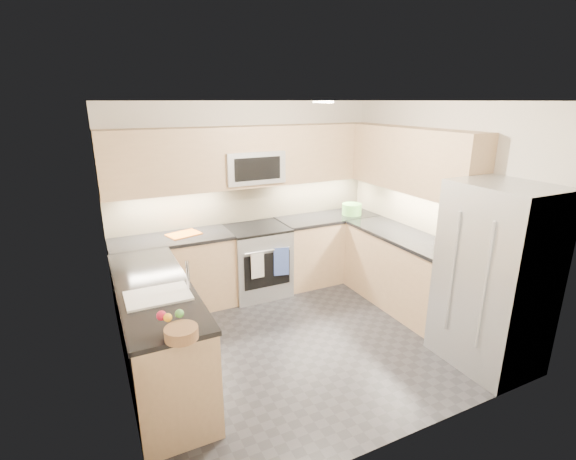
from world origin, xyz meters
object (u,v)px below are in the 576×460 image
at_px(fruit_basket, 181,333).
at_px(gas_range, 258,261).
at_px(utensil_bowl, 352,209).
at_px(microwave, 252,167).
at_px(cutting_board, 184,234).
at_px(refrigerator, 495,278).

bearing_deg(fruit_basket, gas_range, 57.00).
bearing_deg(utensil_bowl, gas_range, 177.87).
relative_size(microwave, cutting_board, 2.01).
xyz_separation_m(refrigerator, fruit_basket, (-2.91, 0.18, 0.08)).
bearing_deg(microwave, gas_range, -90.00).
xyz_separation_m(refrigerator, utensil_bowl, (-0.01, 2.37, 0.12)).
relative_size(utensil_bowl, cutting_board, 0.73).
xyz_separation_m(microwave, cutting_board, (-0.93, -0.06, -0.75)).
relative_size(gas_range, utensil_bowl, 3.29).
relative_size(utensil_bowl, fruit_basket, 1.20).
bearing_deg(fruit_basket, cutting_board, 77.06).
bearing_deg(gas_range, refrigerator, -59.12).
bearing_deg(gas_range, utensil_bowl, -2.13).
height_order(cutting_board, fruit_basket, fruit_basket).
height_order(utensil_bowl, fruit_basket, utensil_bowl).
xyz_separation_m(gas_range, utensil_bowl, (1.44, -0.05, 0.56)).
relative_size(gas_range, fruit_basket, 3.95).
relative_size(refrigerator, fruit_basket, 7.81).
relative_size(microwave, utensil_bowl, 2.75).
bearing_deg(gas_range, fruit_basket, -123.00).
bearing_deg(refrigerator, gas_range, 120.88).
distance_m(microwave, refrigerator, 3.04).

